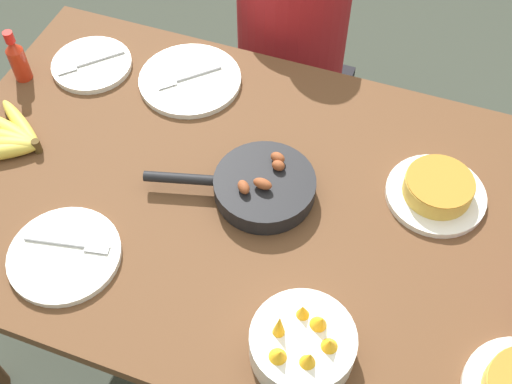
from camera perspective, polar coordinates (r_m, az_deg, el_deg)
The scene contains 11 objects.
ground_plane at distance 2.12m, azimuth 0.00°, elevation -13.03°, with size 14.00×14.00×0.00m, color #383D33.
dining_table at distance 1.53m, azimuth 0.00°, elevation -3.01°, with size 1.52×0.93×0.77m.
banana_bunch at distance 1.64m, azimuth -21.07°, elevation 4.45°, with size 0.20×0.23×0.04m.
skillet at distance 1.43m, azimuth 0.53°, elevation 0.50°, with size 0.38×0.23×0.08m.
frittata_plate_center at distance 1.49m, azimuth 15.81°, elevation 0.15°, with size 0.22×0.22×0.06m.
empty_plate_near_front at distance 1.79m, azimuth -14.39°, elevation 10.91°, with size 0.21×0.21×0.02m.
empty_plate_far_left at distance 1.42m, azimuth -16.64°, elevation -5.40°, with size 0.24×0.24×0.02m.
empty_plate_far_right at distance 1.70m, azimuth -5.88°, elevation 9.88°, with size 0.27×0.27×0.02m.
fruit_bowl_mango at distance 1.24m, azimuth 4.16°, elevation -13.32°, with size 0.20×0.20×0.12m.
hot_sauce_bottle at distance 1.77m, azimuth -20.46°, elevation 11.06°, with size 0.04×0.04×0.15m.
person_figure at distance 2.13m, azimuth 2.99°, elevation 9.91°, with size 0.36×0.36×1.18m.
Camera 1 is at (0.29, -0.80, 1.95)m, focal length 45.00 mm.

